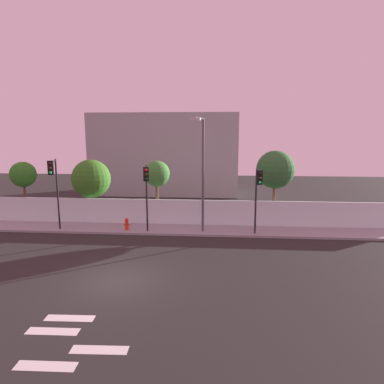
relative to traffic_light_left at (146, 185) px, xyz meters
name	(u,v)px	position (x,y,z in m)	size (l,w,h in m)	color
ground_plane	(118,281)	(0.08, -6.90, -3.42)	(80.00, 80.00, 0.00)	black
sidewalk	(153,229)	(0.08, 1.30, -3.35)	(36.00, 2.40, 0.15)	gray
perimeter_wall	(156,211)	(0.08, 2.59, -2.37)	(36.00, 0.18, 1.80)	silver
crosswalk_marking	(67,340)	(-0.27, -11.43, -3.42)	(3.75, 3.05, 0.01)	silver
traffic_light_left	(146,185)	(0.00, 0.00, 0.00)	(0.48, 1.42, 4.47)	black
traffic_light_center	(54,180)	(-6.10, -0.09, 0.26)	(0.59, 1.63, 4.83)	black
traffic_light_right	(258,188)	(7.11, 0.11, -0.13)	(0.35, 1.21, 4.29)	black
street_lamp_curbside	(202,166)	(3.55, 0.54, 1.16)	(0.77, 2.38, 7.49)	#4C4C51
fire_hydrant	(127,224)	(-1.60, 0.78, -2.83)	(0.44, 0.26, 0.83)	red
roadside_tree_leftmost	(23,175)	(-10.47, 3.70, 0.08)	(1.97, 1.97, 4.52)	brown
roadside_tree_midleft	(91,179)	(-5.07, 3.70, -0.17)	(2.93, 2.93, 4.73)	brown
roadside_tree_midright	(157,174)	(0.00, 3.70, 0.23)	(1.95, 1.95, 4.67)	brown
roadside_tree_rightmost	(275,170)	(8.74, 3.70, 0.63)	(2.78, 2.78, 5.46)	brown
low_building_distant	(166,154)	(-1.34, 16.59, 0.98)	(15.94, 6.00, 8.80)	#9A9A9A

